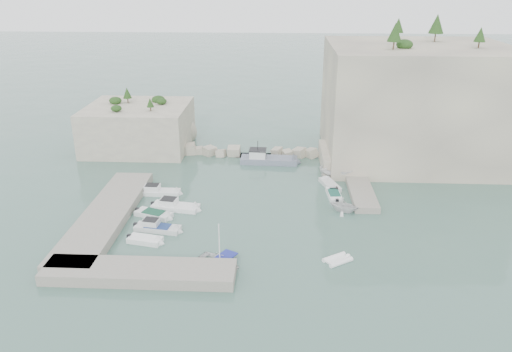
{
  "coord_description": "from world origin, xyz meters",
  "views": [
    {
      "loc": [
        2.91,
        -51.76,
        26.41
      ],
      "look_at": [
        0.0,
        6.0,
        3.0
      ],
      "focal_mm": 35.0,
      "sensor_mm": 36.0,
      "label": 1
    }
  ],
  "objects_px": {
    "motorboat_a": "(159,194)",
    "rowboat": "(220,265)",
    "motorboat_b": "(176,209)",
    "motorboat_d": "(158,230)",
    "motorboat_c": "(154,216)",
    "tender_east_c": "(330,187)",
    "inflatable_dinghy": "(337,261)",
    "tender_east_d": "(337,178)",
    "motorboat_e": "(145,242)",
    "work_boat": "(269,163)",
    "tender_east_b": "(334,197)",
    "tender_east_a": "(344,211)"
  },
  "relations": [
    {
      "from": "tender_east_b",
      "to": "tender_east_d",
      "type": "relative_size",
      "value": 0.9
    },
    {
      "from": "motorboat_a",
      "to": "tender_east_b",
      "type": "xyz_separation_m",
      "value": [
        22.58,
        0.27,
        0.0
      ]
    },
    {
      "from": "motorboat_e",
      "to": "tender_east_c",
      "type": "relative_size",
      "value": 0.82
    },
    {
      "from": "inflatable_dinghy",
      "to": "motorboat_b",
      "type": "bearing_deg",
      "value": 115.68
    },
    {
      "from": "inflatable_dinghy",
      "to": "tender_east_c",
      "type": "height_order",
      "value": "tender_east_c"
    },
    {
      "from": "rowboat",
      "to": "tender_east_d",
      "type": "height_order",
      "value": "tender_east_d"
    },
    {
      "from": "motorboat_b",
      "to": "motorboat_e",
      "type": "distance_m",
      "value": 8.35
    },
    {
      "from": "motorboat_b",
      "to": "tender_east_b",
      "type": "height_order",
      "value": "motorboat_b"
    },
    {
      "from": "motorboat_a",
      "to": "motorboat_c",
      "type": "xyz_separation_m",
      "value": [
        0.87,
        -6.36,
        0.0
      ]
    },
    {
      "from": "motorboat_e",
      "to": "tender_east_a",
      "type": "bearing_deg",
      "value": 33.21
    },
    {
      "from": "motorboat_b",
      "to": "tender_east_b",
      "type": "relative_size",
      "value": 1.37
    },
    {
      "from": "tender_east_d",
      "to": "work_boat",
      "type": "relative_size",
      "value": 0.54
    },
    {
      "from": "motorboat_a",
      "to": "motorboat_e",
      "type": "distance_m",
      "value": 12.56
    },
    {
      "from": "motorboat_c",
      "to": "tender_east_a",
      "type": "height_order",
      "value": "tender_east_a"
    },
    {
      "from": "motorboat_a",
      "to": "rowboat",
      "type": "bearing_deg",
      "value": -58.35
    },
    {
      "from": "motorboat_a",
      "to": "tender_east_b",
      "type": "height_order",
      "value": "motorboat_a"
    },
    {
      "from": "motorboat_d",
      "to": "work_boat",
      "type": "bearing_deg",
      "value": 71.13
    },
    {
      "from": "motorboat_c",
      "to": "tender_east_b",
      "type": "xyz_separation_m",
      "value": [
        21.71,
        6.64,
        0.0
      ]
    },
    {
      "from": "motorboat_d",
      "to": "motorboat_e",
      "type": "xyz_separation_m",
      "value": [
        -0.73,
        -2.66,
        0.0
      ]
    },
    {
      "from": "tender_east_c",
      "to": "motorboat_c",
      "type": "bearing_deg",
      "value": 97.33
    },
    {
      "from": "motorboat_c",
      "to": "work_boat",
      "type": "bearing_deg",
      "value": 75.06
    },
    {
      "from": "motorboat_a",
      "to": "motorboat_d",
      "type": "relative_size",
      "value": 1.07
    },
    {
      "from": "tender_east_a",
      "to": "motorboat_e",
      "type": "bearing_deg",
      "value": 134.47
    },
    {
      "from": "motorboat_e",
      "to": "tender_east_b",
      "type": "distance_m",
      "value": 24.69
    },
    {
      "from": "motorboat_b",
      "to": "tender_east_d",
      "type": "bearing_deg",
      "value": 37.3
    },
    {
      "from": "motorboat_a",
      "to": "motorboat_b",
      "type": "height_order",
      "value": "same"
    },
    {
      "from": "motorboat_b",
      "to": "tender_east_d",
      "type": "xyz_separation_m",
      "value": [
        20.51,
        10.81,
        0.0
      ]
    },
    {
      "from": "motorboat_e",
      "to": "inflatable_dinghy",
      "type": "height_order",
      "value": "motorboat_e"
    },
    {
      "from": "tender_east_a",
      "to": "work_boat",
      "type": "bearing_deg",
      "value": 53.24
    },
    {
      "from": "motorboat_e",
      "to": "tender_east_c",
      "type": "height_order",
      "value": "same"
    },
    {
      "from": "motorboat_e",
      "to": "tender_east_d",
      "type": "xyz_separation_m",
      "value": [
        22.11,
        19.01,
        0.0
      ]
    },
    {
      "from": "motorboat_e",
      "to": "tender_east_a",
      "type": "relative_size",
      "value": 1.11
    },
    {
      "from": "work_boat",
      "to": "motorboat_e",
      "type": "bearing_deg",
      "value": -114.52
    },
    {
      "from": "motorboat_e",
      "to": "tender_east_d",
      "type": "bearing_deg",
      "value": 52.58
    },
    {
      "from": "tender_east_b",
      "to": "motorboat_e",
      "type": "bearing_deg",
      "value": 116.31
    },
    {
      "from": "tender_east_a",
      "to": "tender_east_c",
      "type": "distance_m",
      "value": 7.6
    },
    {
      "from": "motorboat_a",
      "to": "motorboat_b",
      "type": "distance_m",
      "value": 5.25
    },
    {
      "from": "motorboat_b",
      "to": "motorboat_d",
      "type": "bearing_deg",
      "value": -89.47
    },
    {
      "from": "motorboat_b",
      "to": "tender_east_a",
      "type": "xyz_separation_m",
      "value": [
        20.29,
        0.35,
        0.0
      ]
    },
    {
      "from": "tender_east_c",
      "to": "tender_east_d",
      "type": "relative_size",
      "value": 0.96
    },
    {
      "from": "inflatable_dinghy",
      "to": "tender_east_b",
      "type": "bearing_deg",
      "value": 52.45
    },
    {
      "from": "motorboat_c",
      "to": "motorboat_d",
      "type": "bearing_deg",
      "value": -49.33
    },
    {
      "from": "rowboat",
      "to": "motorboat_b",
      "type": "bearing_deg",
      "value": 59.19
    },
    {
      "from": "rowboat",
      "to": "motorboat_c",
      "type": "bearing_deg",
      "value": 71.57
    },
    {
      "from": "motorboat_a",
      "to": "work_boat",
      "type": "bearing_deg",
      "value": 42.19
    },
    {
      "from": "motorboat_b",
      "to": "motorboat_e",
      "type": "relative_size",
      "value": 1.58
    },
    {
      "from": "motorboat_e",
      "to": "rowboat",
      "type": "bearing_deg",
      "value": -13.75
    },
    {
      "from": "motorboat_c",
      "to": "tender_east_d",
      "type": "xyz_separation_m",
      "value": [
        22.68,
        12.9,
        0.0
      ]
    },
    {
      "from": "motorboat_c",
      "to": "tender_east_c",
      "type": "bearing_deg",
      "value": 44.95
    },
    {
      "from": "motorboat_b",
      "to": "rowboat",
      "type": "bearing_deg",
      "value": -51.29
    }
  ]
}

